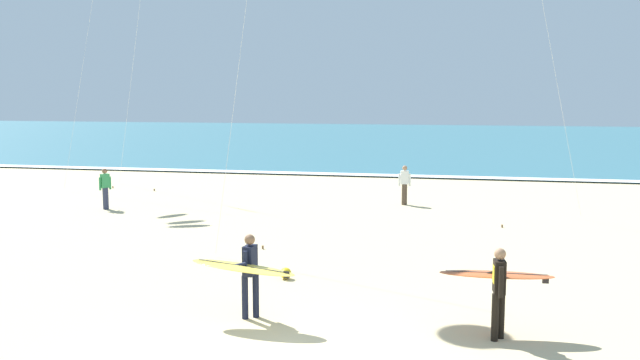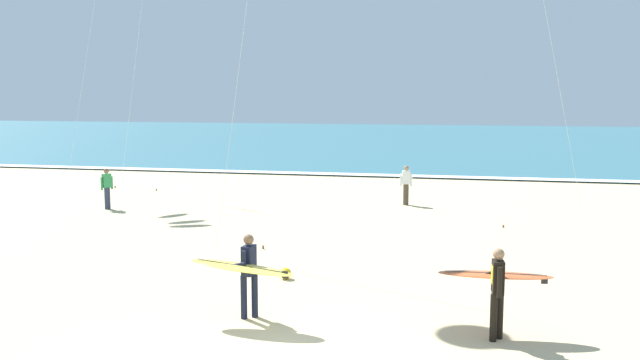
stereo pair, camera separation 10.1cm
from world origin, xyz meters
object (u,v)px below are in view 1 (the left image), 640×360
at_px(surfer_lead, 247,269).
at_px(bystander_green_top, 105,188).
at_px(beach_ball, 286,273).
at_px(surfer_trailing, 498,281).
at_px(bystander_white_top, 405,185).

distance_m(surfer_lead, bystander_green_top, 14.88).
relative_size(surfer_lead, beach_ball, 7.80).
distance_m(bystander_green_top, beach_ball, 12.59).
relative_size(surfer_lead, bystander_green_top, 1.37).
distance_m(surfer_trailing, bystander_white_top, 15.16).
bearing_deg(bystander_green_top, surfer_trailing, -38.47).
relative_size(bystander_white_top, beach_ball, 5.68).
distance_m(surfer_trailing, bystander_green_top, 18.22).
bearing_deg(surfer_trailing, bystander_white_top, 101.66).
height_order(surfer_trailing, bystander_green_top, surfer_trailing).
relative_size(surfer_trailing, beach_ball, 7.70).
bearing_deg(surfer_lead, beach_ball, 90.90).
xyz_separation_m(surfer_trailing, bystander_white_top, (-3.06, 14.84, -0.23)).
bearing_deg(surfer_trailing, bystander_green_top, 141.53).
distance_m(surfer_trailing, beach_ball, 5.77).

